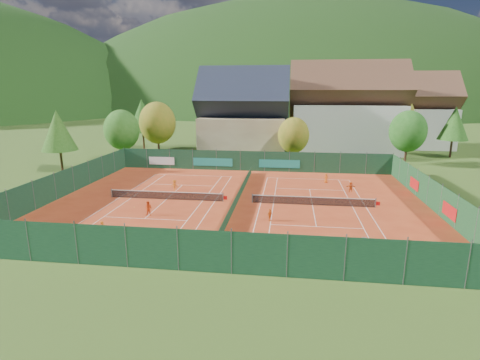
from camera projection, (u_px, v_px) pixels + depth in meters
name	position (u px, v px, depth m)	size (l,w,h in m)	color
ground	(238.00, 202.00, 40.56)	(600.00, 600.00, 0.00)	#335119
clay_pad	(238.00, 202.00, 40.55)	(40.00, 32.00, 0.01)	#B1391A
court_markings_left	(166.00, 199.00, 41.57)	(11.03, 23.83, 0.00)	white
court_markings_right	(312.00, 205.00, 39.53)	(11.03, 23.83, 0.00)	white
tennis_net_left	(168.00, 195.00, 41.44)	(13.30, 0.10, 1.02)	#59595B
tennis_net_right	(314.00, 201.00, 39.39)	(13.30, 0.10, 1.02)	#59595B
court_divider	(238.00, 198.00, 40.44)	(0.03, 28.80, 1.00)	#143922
fence_north	(249.00, 161.00, 55.66)	(40.00, 0.10, 3.00)	#153B24
fence_south	(204.00, 251.00, 24.79)	(40.00, 0.04, 3.00)	#153A23
fence_west	(65.00, 183.00, 42.75)	(0.04, 32.00, 3.00)	#153B24
fence_east	(434.00, 196.00, 37.70)	(0.09, 32.00, 3.00)	#153C1E
chalet	(244.00, 119.00, 68.24)	(16.20, 12.00, 16.00)	#CDB790
hotel_block_a	(346.00, 113.00, 71.42)	(21.60, 11.00, 17.25)	silver
hotel_block_b	(410.00, 115.00, 77.51)	(17.28, 10.00, 15.50)	silver
tree_west_front	(122.00, 130.00, 61.33)	(5.72, 5.72, 8.69)	#452D18
tree_west_mid	(157.00, 123.00, 66.44)	(6.44, 6.44, 9.78)	#402617
tree_west_back	(142.00, 116.00, 74.75)	(5.60, 5.60, 10.00)	#472B19
tree_center	(293.00, 135.00, 59.85)	(5.01, 5.01, 7.60)	#412A17
tree_east_front	(408.00, 131.00, 59.31)	(5.72, 5.72, 8.69)	#462819
tree_east_mid	(454.00, 123.00, 65.58)	(5.04, 5.04, 9.00)	#482A19
tree_west_side	(58.00, 131.00, 54.24)	(5.04, 5.04, 9.00)	#412B17
tree_east_back	(395.00, 116.00, 74.14)	(7.15, 7.15, 10.86)	#452D18
mountain_backdrop	(321.00, 162.00, 271.15)	(820.00, 530.00, 242.00)	black
ball_hopper	(364.00, 240.00, 29.10)	(0.34, 0.34, 0.80)	slate
loose_ball_0	(134.00, 207.00, 38.77)	(0.07, 0.07, 0.07)	#CCD833
loose_ball_1	(306.00, 236.00, 31.19)	(0.07, 0.07, 0.07)	#CCD833
loose_ball_2	(261.00, 191.00, 44.83)	(0.07, 0.07, 0.07)	#CCD833
loose_ball_3	(192.00, 188.00, 46.30)	(0.07, 0.07, 0.07)	#CCD833
player_left_near	(103.00, 230.00, 30.57)	(0.55, 0.36, 1.51)	orange
player_left_mid	(149.00, 208.00, 36.09)	(0.72, 0.56, 1.47)	#D54213
player_left_far	(175.00, 185.00, 45.03)	(0.86, 0.50, 1.34)	#D05B12
player_right_near	(270.00, 215.00, 34.70)	(0.69, 0.29, 1.18)	#D45912
player_right_far_a	(326.00, 178.00, 48.83)	(0.59, 0.39, 1.22)	#DB5A13
player_right_far_b	(351.00, 187.00, 44.34)	(1.16, 0.37, 1.25)	#CD4712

